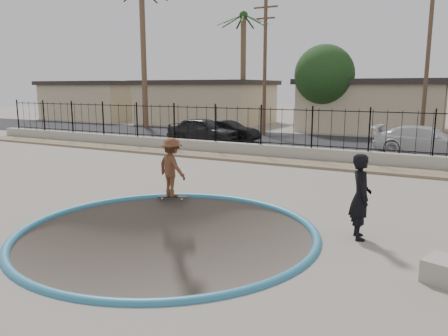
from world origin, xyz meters
The scene contains 21 objects.
ground centered at (0.00, 12.00, -1.10)m, with size 120.00×120.00×2.20m, color gray.
bowl_pit centered at (0.00, -1.00, 0.00)m, with size 6.84×6.84×1.80m, color #463E35, non-canonical shape.
coping_ring centered at (0.00, -1.00, 0.00)m, with size 7.04×7.04×0.20m, color teal.
rock_strip centered at (0.00, 9.20, 0.06)m, with size 42.00×1.60×0.11m, color #8B7D5B.
retaining_wall centered at (0.00, 10.30, 0.30)m, with size 42.00×0.45×0.60m, color #9C9589.
fence centered at (0.00, 10.30, 1.50)m, with size 40.00×0.04×1.80m.
street centered at (0.00, 17.00, 0.02)m, with size 90.00×8.00×0.04m, color black.
house_west_far centered at (-28.00, 26.50, 1.97)m, with size 10.60×8.60×3.90m.
house_west centered at (-15.00, 26.50, 1.97)m, with size 11.60×8.60×3.90m.
house_center centered at (0.00, 26.50, 1.97)m, with size 10.60×8.60×3.90m.
palm_left centered at (-17.00, 20.00, 7.95)m, with size 2.30×2.30×11.30m.
palm_mid centered at (-10.00, 24.00, 6.69)m, with size 2.30×2.30×9.30m.
utility_pole_left centered at (-6.00, 19.00, 4.70)m, with size 1.70×0.24×9.00m.
utility_pole_mid centered at (4.00, 19.00, 4.96)m, with size 1.70×0.24×9.50m.
street_tree_left centered at (-3.00, 23.00, 4.19)m, with size 4.32×4.32×6.36m.
skater centered at (-1.68, 1.65, 0.88)m, with size 1.14×0.65×1.76m, color brown.
skateboard centered at (-1.68, 1.65, 0.06)m, with size 0.93×0.56×0.08m.
videographer centered at (4.00, 0.70, 0.96)m, with size 0.70×0.46×1.92m, color black.
car_a centered at (-7.51, 13.40, 0.79)m, with size 1.79×4.45×1.52m, color black.
car_b centered at (-6.50, 14.60, 0.67)m, with size 1.34×3.85×1.27m, color black.
car_c centered at (4.48, 14.43, 0.74)m, with size 1.98×4.88×1.42m, color silver.
Camera 1 is at (5.71, -8.96, 3.34)m, focal length 35.00 mm.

